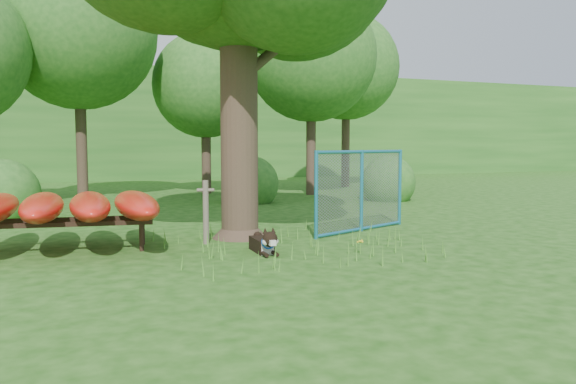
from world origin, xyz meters
name	(u,v)px	position (x,y,z in m)	size (l,w,h in m)	color
ground	(304,260)	(0.00, 0.00, 0.00)	(80.00, 80.00, 0.00)	#18450D
wooden_post	(206,210)	(-1.11, 2.06, 0.63)	(0.33, 0.13, 1.19)	brown
kayak_rack	(66,207)	(-3.52, 2.29, 0.77)	(3.14, 3.31, 1.01)	black
husky_dog	(264,243)	(-0.40, 0.77, 0.17)	(0.29, 1.11, 0.50)	black
fence_section	(362,191)	(2.35, 2.37, 0.87)	(2.76, 1.26, 2.90)	teal
wildflower_clump	(360,243)	(1.10, 0.13, 0.19)	(0.11, 0.10, 0.24)	#4D8D2E
bg_tree_b	(78,31)	(-3.00, 12.00, 5.61)	(5.20, 5.20, 8.22)	#37281E
bg_tree_c	(205,85)	(1.50, 13.00, 4.11)	(4.00, 4.00, 6.12)	#37281E
bg_tree_d	(311,57)	(5.00, 11.00, 5.08)	(4.80, 4.80, 7.50)	#37281E
bg_tree_e	(346,67)	(8.00, 14.00, 5.23)	(4.60, 4.60, 7.55)	#37281E
shrub_left	(4,219)	(-5.00, 7.50, 0.00)	(1.80, 1.80, 1.80)	#27611F
shrub_right	(388,200)	(6.50, 8.00, 0.00)	(1.80, 1.80, 1.80)	#27611F
shrub_mid	(251,203)	(2.00, 9.00, 0.00)	(1.80, 1.80, 1.80)	#27611F
wooded_hillside	(126,127)	(0.00, 28.00, 3.00)	(80.00, 12.00, 6.00)	#27611F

